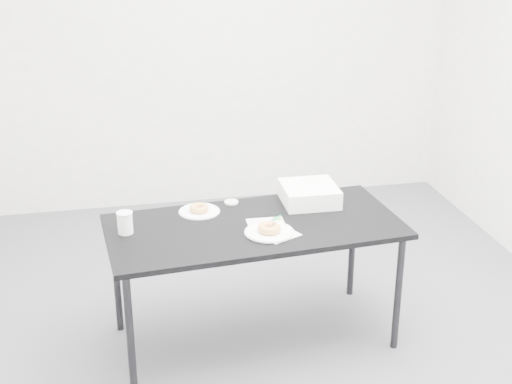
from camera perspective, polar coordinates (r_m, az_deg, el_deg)
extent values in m
plane|color=#4F4F54|center=(4.13, -0.71, -11.10)|extent=(4.00, 4.00, 0.00)
cube|color=white|center=(5.52, -4.93, 12.44)|extent=(4.00, 0.02, 2.70)
cube|color=black|center=(3.75, -0.14, -2.78)|extent=(1.59, 0.84, 0.03)
cylinder|color=black|center=(3.54, -10.03, -11.26)|extent=(0.04, 0.04, 0.67)
cylinder|color=black|center=(4.06, -11.10, -6.71)|extent=(0.04, 0.04, 0.67)
cylinder|color=black|center=(3.91, 11.30, -7.95)|extent=(0.04, 0.04, 0.67)
cylinder|color=black|center=(4.38, 7.71, -4.23)|extent=(0.04, 0.04, 0.67)
cube|color=silver|center=(3.70, 0.96, -2.85)|extent=(0.20, 0.26, 0.00)
cube|color=green|center=(3.80, 1.71, -2.13)|extent=(0.04, 0.04, 0.00)
cylinder|color=#0D8C94|center=(3.79, 1.46, -2.19)|extent=(0.09, 0.08, 0.01)
cube|color=silver|center=(3.63, 1.76, -3.35)|extent=(0.24, 0.24, 0.00)
cylinder|color=white|center=(3.64, 1.07, -3.23)|extent=(0.25, 0.25, 0.01)
torus|color=#E28847|center=(3.63, 1.07, -2.89)|extent=(0.15, 0.15, 0.04)
cylinder|color=white|center=(3.90, -4.56, -1.56)|extent=(0.22, 0.22, 0.01)
torus|color=#E28847|center=(3.89, -4.56, -1.29)|extent=(0.13, 0.13, 0.04)
cylinder|color=white|center=(3.68, -10.43, -2.43)|extent=(0.08, 0.08, 0.12)
cylinder|color=silver|center=(4.00, -1.99, -0.82)|extent=(0.08, 0.08, 0.01)
cube|color=white|center=(4.01, 4.28, -0.15)|extent=(0.31, 0.31, 0.10)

